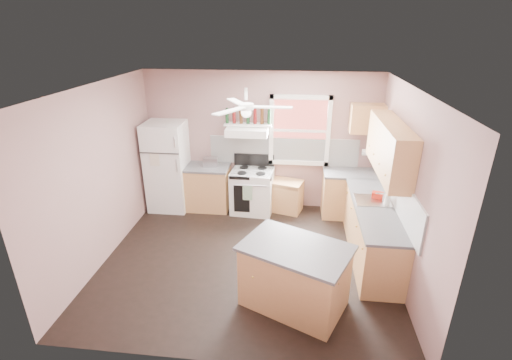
# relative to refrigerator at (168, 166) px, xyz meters

# --- Properties ---
(floor) EXTENTS (4.50, 4.50, 0.00)m
(floor) POSITION_rel_refrigerator_xyz_m (1.81, -1.66, -0.88)
(floor) COLOR black
(floor) RESTS_ON ground
(ceiling) EXTENTS (4.50, 4.50, 0.00)m
(ceiling) POSITION_rel_refrigerator_xyz_m (1.81, -1.66, 1.82)
(ceiling) COLOR white
(ceiling) RESTS_ON ground
(wall_back) EXTENTS (4.50, 0.05, 2.70)m
(wall_back) POSITION_rel_refrigerator_xyz_m (1.81, 0.36, 0.47)
(wall_back) COLOR #8B6764
(wall_back) RESTS_ON ground
(wall_right) EXTENTS (0.05, 4.00, 2.70)m
(wall_right) POSITION_rel_refrigerator_xyz_m (4.09, -1.66, 0.47)
(wall_right) COLOR #8B6764
(wall_right) RESTS_ON ground
(wall_left) EXTENTS (0.05, 4.00, 2.70)m
(wall_left) POSITION_rel_refrigerator_xyz_m (-0.46, -1.66, 0.47)
(wall_left) COLOR #8B6764
(wall_left) RESTS_ON ground
(backsplash_back) EXTENTS (2.90, 0.03, 0.55)m
(backsplash_back) POSITION_rel_refrigerator_xyz_m (2.26, 0.33, 0.29)
(backsplash_back) COLOR white
(backsplash_back) RESTS_ON wall_back
(backsplash_right) EXTENTS (0.03, 2.60, 0.55)m
(backsplash_right) POSITION_rel_refrigerator_xyz_m (4.05, -1.36, 0.29)
(backsplash_right) COLOR white
(backsplash_right) RESTS_ON wall_right
(window_view) EXTENTS (1.00, 0.02, 1.20)m
(window_view) POSITION_rel_refrigerator_xyz_m (2.56, 0.32, 0.72)
(window_view) COLOR maroon
(window_view) RESTS_ON wall_back
(window_frame) EXTENTS (1.16, 0.07, 1.36)m
(window_frame) POSITION_rel_refrigerator_xyz_m (2.56, 0.30, 0.72)
(window_frame) COLOR white
(window_frame) RESTS_ON wall_back
(refrigerator) EXTENTS (0.75, 0.73, 1.77)m
(refrigerator) POSITION_rel_refrigerator_xyz_m (0.00, 0.00, 0.00)
(refrigerator) COLOR white
(refrigerator) RESTS_ON floor
(base_cabinet_left) EXTENTS (0.90, 0.60, 0.86)m
(base_cabinet_left) POSITION_rel_refrigerator_xyz_m (0.75, 0.04, -0.45)
(base_cabinet_left) COLOR #B37D4A
(base_cabinet_left) RESTS_ON floor
(counter_left) EXTENTS (0.92, 0.62, 0.04)m
(counter_left) POSITION_rel_refrigerator_xyz_m (0.75, 0.04, -0.00)
(counter_left) COLOR #4B4B4E
(counter_left) RESTS_ON base_cabinet_left
(toaster) EXTENTS (0.29, 0.19, 0.18)m
(toaster) POSITION_rel_refrigerator_xyz_m (0.85, 0.06, 0.11)
(toaster) COLOR silver
(toaster) RESTS_ON counter_left
(stove) EXTENTS (0.83, 0.69, 0.86)m
(stove) POSITION_rel_refrigerator_xyz_m (1.68, -0.00, -0.45)
(stove) COLOR white
(stove) RESTS_ON floor
(range_hood) EXTENTS (0.78, 0.50, 0.14)m
(range_hood) POSITION_rel_refrigerator_xyz_m (1.58, 0.09, 0.74)
(range_hood) COLOR white
(range_hood) RESTS_ON wall_back
(bottle_shelf) EXTENTS (0.90, 0.26, 0.03)m
(bottle_shelf) POSITION_rel_refrigerator_xyz_m (1.58, 0.21, 0.84)
(bottle_shelf) COLOR white
(bottle_shelf) RESTS_ON range_hood
(cart) EXTENTS (0.73, 0.58, 0.64)m
(cart) POSITION_rel_refrigerator_xyz_m (2.34, 0.09, -0.56)
(cart) COLOR #B37D4A
(cart) RESTS_ON floor
(base_cabinet_corner) EXTENTS (1.00, 0.60, 0.86)m
(base_cabinet_corner) POSITION_rel_refrigerator_xyz_m (3.56, 0.04, -0.45)
(base_cabinet_corner) COLOR #B37D4A
(base_cabinet_corner) RESTS_ON floor
(base_cabinet_right) EXTENTS (0.60, 2.20, 0.86)m
(base_cabinet_right) POSITION_rel_refrigerator_xyz_m (3.76, -1.36, -0.45)
(base_cabinet_right) COLOR #B37D4A
(base_cabinet_right) RESTS_ON floor
(counter_corner) EXTENTS (1.02, 0.62, 0.04)m
(counter_corner) POSITION_rel_refrigerator_xyz_m (3.56, 0.04, -0.00)
(counter_corner) COLOR #4B4B4E
(counter_corner) RESTS_ON base_cabinet_corner
(counter_right) EXTENTS (0.62, 2.22, 0.04)m
(counter_right) POSITION_rel_refrigerator_xyz_m (3.75, -1.36, -0.00)
(counter_right) COLOR #4B4B4E
(counter_right) RESTS_ON base_cabinet_right
(sink) EXTENTS (0.55, 0.45, 0.03)m
(sink) POSITION_rel_refrigerator_xyz_m (3.75, -1.16, 0.01)
(sink) COLOR silver
(sink) RESTS_ON counter_right
(faucet) EXTENTS (0.03, 0.03, 0.14)m
(faucet) POSITION_rel_refrigerator_xyz_m (3.91, -1.16, 0.09)
(faucet) COLOR silver
(faucet) RESTS_ON sink
(upper_cabinet_right) EXTENTS (0.33, 1.80, 0.76)m
(upper_cabinet_right) POSITION_rel_refrigerator_xyz_m (3.89, -1.16, 0.90)
(upper_cabinet_right) COLOR #B37D4A
(upper_cabinet_right) RESTS_ON wall_right
(upper_cabinet_corner) EXTENTS (0.60, 0.33, 0.52)m
(upper_cabinet_corner) POSITION_rel_refrigerator_xyz_m (3.76, 0.17, 1.02)
(upper_cabinet_corner) COLOR #B37D4A
(upper_cabinet_corner) RESTS_ON wall_back
(paper_towel) EXTENTS (0.26, 0.12, 0.12)m
(paper_towel) POSITION_rel_refrigerator_xyz_m (3.88, 0.20, 0.37)
(paper_towel) COLOR white
(paper_towel) RESTS_ON wall_back
(island) EXTENTS (1.48, 1.25, 0.86)m
(island) POSITION_rel_refrigerator_xyz_m (2.56, -2.62, -0.45)
(island) COLOR #B37D4A
(island) RESTS_ON floor
(island_top) EXTENTS (1.58, 1.35, 0.04)m
(island_top) POSITION_rel_refrigerator_xyz_m (2.56, -2.62, -0.00)
(island_top) COLOR #4B4B4E
(island_top) RESTS_ON island
(ceiling_fan_hub) EXTENTS (0.20, 0.20, 0.08)m
(ceiling_fan_hub) POSITION_rel_refrigerator_xyz_m (1.81, -1.66, 1.57)
(ceiling_fan_hub) COLOR white
(ceiling_fan_hub) RESTS_ON ceiling
(soap_bottle) EXTENTS (0.13, 0.13, 0.25)m
(soap_bottle) POSITION_rel_refrigerator_xyz_m (3.93, -1.30, 0.14)
(soap_bottle) COLOR silver
(soap_bottle) RESTS_ON counter_right
(red_caddy) EXTENTS (0.21, 0.17, 0.10)m
(red_caddy) POSITION_rel_refrigerator_xyz_m (3.84, -1.06, 0.07)
(red_caddy) COLOR #B51E0F
(red_caddy) RESTS_ON counter_right
(wine_bottles) EXTENTS (0.86, 0.06, 0.31)m
(wine_bottles) POSITION_rel_refrigerator_xyz_m (1.58, 0.21, 1.00)
(wine_bottles) COLOR #143819
(wine_bottles) RESTS_ON bottle_shelf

